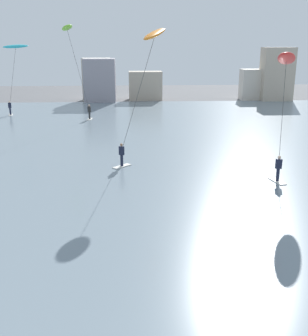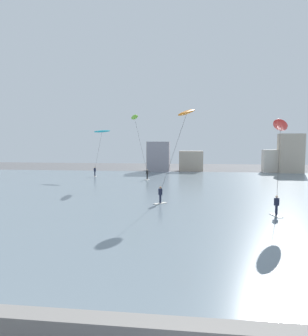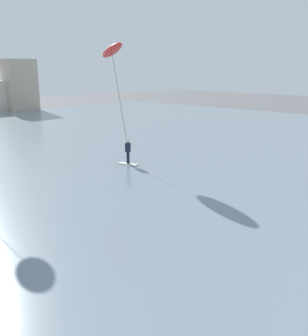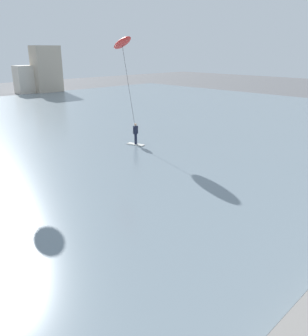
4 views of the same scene
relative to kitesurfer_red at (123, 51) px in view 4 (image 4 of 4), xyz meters
name	(u,v)px [view 4 (image 4 of 4)]	position (x,y,z in m)	size (l,w,h in m)	color
water_bay	(3,136)	(-6.64, 8.11, -6.71)	(84.00, 52.00, 0.10)	slate
kitesurfer_red	(123,51)	(0.00, 0.00, 0.00)	(2.32, 4.54, 7.89)	silver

